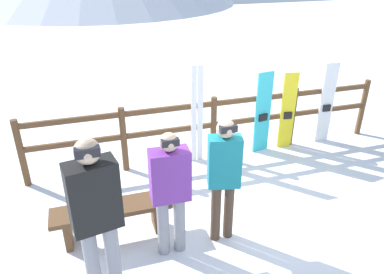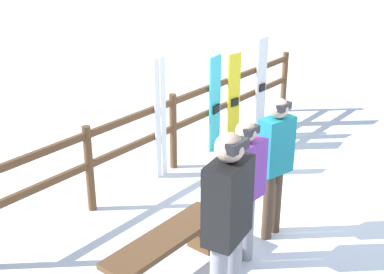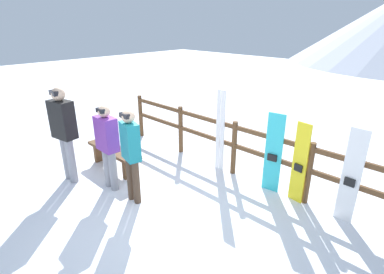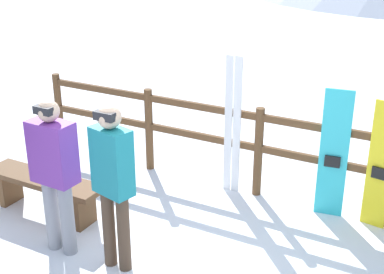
{
  "view_description": "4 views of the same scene",
  "coord_description": "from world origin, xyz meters",
  "px_view_note": "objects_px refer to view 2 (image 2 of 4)",
  "views": [
    {
      "loc": [
        -2.0,
        -3.35,
        3.18
      ],
      "look_at": [
        -0.59,
        1.2,
        0.78
      ],
      "focal_mm": 35.0,
      "sensor_mm": 36.0,
      "label": 1
    },
    {
      "loc": [
        -5.04,
        -2.55,
        3.28
      ],
      "look_at": [
        -0.64,
        1.04,
        0.89
      ],
      "focal_mm": 50.0,
      "sensor_mm": 36.0,
      "label": 2
    },
    {
      "loc": [
        3.09,
        -2.46,
        2.83
      ],
      "look_at": [
        -0.11,
        0.84,
        1.03
      ],
      "focal_mm": 28.0,
      "sensor_mm": 36.0,
      "label": 3
    },
    {
      "loc": [
        2.0,
        -3.37,
        2.99
      ],
      "look_at": [
        -0.33,
        0.91,
        1.01
      ],
      "focal_mm": 50.0,
      "sensor_mm": 36.0,
      "label": 4
    }
  ],
  "objects_px": {
    "snowboard_white": "(261,83)",
    "person_black": "(227,219)",
    "ski_pair_white": "(160,119)",
    "snowboard_yellow": "(234,98)",
    "snowboard_cyan": "(215,104)",
    "person_purple": "(244,185)",
    "bench": "(166,246)",
    "person_teal": "(275,157)"
  },
  "relations": [
    {
      "from": "snowboard_yellow",
      "to": "ski_pair_white",
      "type": "bearing_deg",
      "value": 179.88
    },
    {
      "from": "ski_pair_white",
      "to": "bench",
      "type": "bearing_deg",
      "value": -136.6
    },
    {
      "from": "bench",
      "to": "snowboard_cyan",
      "type": "relative_size",
      "value": 1.0
    },
    {
      "from": "bench",
      "to": "snowboard_cyan",
      "type": "distance_m",
      "value": 3.1
    },
    {
      "from": "ski_pair_white",
      "to": "snowboard_white",
      "type": "bearing_deg",
      "value": -0.08
    },
    {
      "from": "person_purple",
      "to": "snowboard_cyan",
      "type": "height_order",
      "value": "person_purple"
    },
    {
      "from": "bench",
      "to": "person_black",
      "type": "bearing_deg",
      "value": -101.87
    },
    {
      "from": "person_purple",
      "to": "snowboard_white",
      "type": "xyz_separation_m",
      "value": [
        3.33,
        1.91,
        -0.15
      ]
    },
    {
      "from": "person_black",
      "to": "person_purple",
      "type": "bearing_deg",
      "value": 25.35
    },
    {
      "from": "bench",
      "to": "person_teal",
      "type": "xyz_separation_m",
      "value": [
        1.25,
        -0.42,
        0.6
      ]
    },
    {
      "from": "snowboard_yellow",
      "to": "snowboard_white",
      "type": "xyz_separation_m",
      "value": [
        0.77,
        0.0,
        0.05
      ]
    },
    {
      "from": "person_purple",
      "to": "person_black",
      "type": "height_order",
      "value": "person_black"
    },
    {
      "from": "ski_pair_white",
      "to": "snowboard_yellow",
      "type": "height_order",
      "value": "ski_pair_white"
    },
    {
      "from": "person_black",
      "to": "snowboard_yellow",
      "type": "distance_m",
      "value": 4.08
    },
    {
      "from": "person_black",
      "to": "snowboard_white",
      "type": "relative_size",
      "value": 1.21
    },
    {
      "from": "person_purple",
      "to": "snowboard_yellow",
      "type": "distance_m",
      "value": 3.21
    },
    {
      "from": "snowboard_white",
      "to": "snowboard_yellow",
      "type": "bearing_deg",
      "value": -179.99
    },
    {
      "from": "person_purple",
      "to": "snowboard_yellow",
      "type": "xyz_separation_m",
      "value": [
        2.56,
        1.91,
        -0.2
      ]
    },
    {
      "from": "snowboard_cyan",
      "to": "snowboard_white",
      "type": "height_order",
      "value": "snowboard_white"
    },
    {
      "from": "bench",
      "to": "snowboard_yellow",
      "type": "distance_m",
      "value": 3.52
    },
    {
      "from": "snowboard_white",
      "to": "person_black",
      "type": "bearing_deg",
      "value": -150.97
    },
    {
      "from": "snowboard_cyan",
      "to": "person_purple",
      "type": "bearing_deg",
      "value": -137.52
    },
    {
      "from": "bench",
      "to": "snowboard_white",
      "type": "relative_size",
      "value": 0.97
    },
    {
      "from": "ski_pair_white",
      "to": "snowboard_yellow",
      "type": "relative_size",
      "value": 1.19
    },
    {
      "from": "bench",
      "to": "person_teal",
      "type": "relative_size",
      "value": 0.9
    },
    {
      "from": "bench",
      "to": "person_teal",
      "type": "bearing_deg",
      "value": -18.49
    },
    {
      "from": "bench",
      "to": "snowboard_yellow",
      "type": "height_order",
      "value": "snowboard_yellow"
    },
    {
      "from": "ski_pair_white",
      "to": "snowboard_white",
      "type": "height_order",
      "value": "ski_pair_white"
    },
    {
      "from": "ski_pair_white",
      "to": "snowboard_white",
      "type": "distance_m",
      "value": 2.41
    },
    {
      "from": "person_purple",
      "to": "bench",
      "type": "bearing_deg",
      "value": 143.48
    },
    {
      "from": "bench",
      "to": "person_purple",
      "type": "xyz_separation_m",
      "value": [
        0.62,
        -0.46,
        0.56
      ]
    },
    {
      "from": "person_black",
      "to": "snowboard_cyan",
      "type": "distance_m",
      "value": 3.7
    },
    {
      "from": "person_teal",
      "to": "snowboard_cyan",
      "type": "bearing_deg",
      "value": 52.18
    },
    {
      "from": "snowboard_cyan",
      "to": "snowboard_white",
      "type": "relative_size",
      "value": 0.97
    },
    {
      "from": "person_black",
      "to": "snowboard_white",
      "type": "distance_m",
      "value": 4.73
    },
    {
      "from": "person_teal",
      "to": "person_purple",
      "type": "bearing_deg",
      "value": -176.47
    },
    {
      "from": "ski_pair_white",
      "to": "snowboard_white",
      "type": "xyz_separation_m",
      "value": [
        2.41,
        -0.0,
        -0.09
      ]
    },
    {
      "from": "bench",
      "to": "person_black",
      "type": "distance_m",
      "value": 1.11
    },
    {
      "from": "person_teal",
      "to": "ski_pair_white",
      "type": "bearing_deg",
      "value": 81.27
    },
    {
      "from": "bench",
      "to": "person_teal",
      "type": "height_order",
      "value": "person_teal"
    },
    {
      "from": "person_teal",
      "to": "snowboard_yellow",
      "type": "bearing_deg",
      "value": 44.18
    },
    {
      "from": "snowboard_yellow",
      "to": "person_black",
      "type": "bearing_deg",
      "value": -145.71
    }
  ]
}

